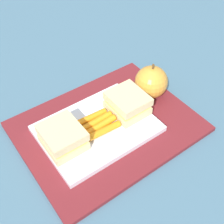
{
  "coord_description": "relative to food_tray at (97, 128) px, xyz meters",
  "views": [
    {
      "loc": [
        -0.24,
        -0.34,
        0.48
      ],
      "look_at": [
        0.01,
        0.0,
        0.04
      ],
      "focal_mm": 47.78,
      "sensor_mm": 36.0,
      "label": 1
    }
  ],
  "objects": [
    {
      "name": "food_tray",
      "position": [
        0.0,
        0.0,
        0.0
      ],
      "size": [
        0.23,
        0.17,
        0.01
      ],
      "primitive_type": "cube",
      "color": "white",
      "rests_on": "lunchbag_mat"
    },
    {
      "name": "apple",
      "position": [
        0.16,
        0.02,
        0.03
      ],
      "size": [
        0.07,
        0.07,
        0.09
      ],
      "color": "gold",
      "rests_on": "lunchbag_mat"
    },
    {
      "name": "sandwich_half_right",
      "position": [
        0.08,
        0.0,
        0.03
      ],
      "size": [
        0.07,
        0.08,
        0.04
      ],
      "color": "#DBC189",
      "rests_on": "food_tray"
    },
    {
      "name": "carrot_sticks_bundle",
      "position": [
        0.0,
        -0.0,
        0.01
      ],
      "size": [
        0.08,
        0.06,
        0.02
      ],
      "color": "orange",
      "rests_on": "food_tray"
    },
    {
      "name": "sandwich_half_left",
      "position": [
        -0.08,
        0.0,
        0.03
      ],
      "size": [
        0.07,
        0.08,
        0.04
      ],
      "color": "#DBC189",
      "rests_on": "food_tray"
    },
    {
      "name": "ground_plane",
      "position": [
        0.03,
        0.0,
        -0.02
      ],
      "size": [
        2.4,
        2.4,
        0.0
      ],
      "primitive_type": "plane",
      "color": "#42667A"
    },
    {
      "name": "lunchbag_mat",
      "position": [
        0.03,
        0.0,
        -0.01
      ],
      "size": [
        0.36,
        0.28,
        0.01
      ],
      "primitive_type": "cube",
      "color": "maroon",
      "rests_on": "ground_plane"
    }
  ]
}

